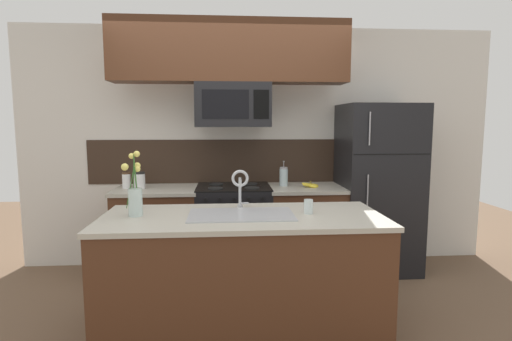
# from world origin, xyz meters

# --- Properties ---
(ground_plane) EXTENTS (10.00, 10.00, 0.00)m
(ground_plane) POSITION_xyz_m (0.00, 0.00, 0.00)
(ground_plane) COLOR brown
(rear_partition) EXTENTS (5.20, 0.10, 2.60)m
(rear_partition) POSITION_xyz_m (0.30, 1.28, 1.30)
(rear_partition) COLOR silver
(rear_partition) RESTS_ON ground
(splash_band) EXTENTS (3.14, 0.01, 0.48)m
(splash_band) POSITION_xyz_m (0.00, 1.22, 1.15)
(splash_band) COLOR #332319
(splash_band) RESTS_ON rear_partition
(back_counter_left) EXTENTS (0.84, 0.65, 0.91)m
(back_counter_left) POSITION_xyz_m (-0.78, 0.90, 0.46)
(back_counter_left) COLOR #4C2B19
(back_counter_left) RESTS_ON ground
(back_counter_right) EXTENTS (0.79, 0.65, 0.91)m
(back_counter_right) POSITION_xyz_m (0.76, 0.90, 0.46)
(back_counter_right) COLOR #4C2B19
(back_counter_right) RESTS_ON ground
(stove_range) EXTENTS (0.76, 0.64, 0.93)m
(stove_range) POSITION_xyz_m (0.00, 0.90, 0.46)
(stove_range) COLOR black
(stove_range) RESTS_ON ground
(microwave) EXTENTS (0.74, 0.40, 0.43)m
(microwave) POSITION_xyz_m (0.00, 0.88, 1.75)
(microwave) COLOR black
(upper_cabinet_band) EXTENTS (2.33, 0.34, 0.60)m
(upper_cabinet_band) POSITION_xyz_m (-0.03, 0.85, 2.27)
(upper_cabinet_band) COLOR #4C2B19
(refrigerator) EXTENTS (0.79, 0.74, 1.77)m
(refrigerator) POSITION_xyz_m (1.53, 0.92, 0.88)
(refrigerator) COLOR black
(refrigerator) RESTS_ON ground
(storage_jar_tall) EXTENTS (0.08, 0.08, 0.16)m
(storage_jar_tall) POSITION_xyz_m (-1.09, 0.92, 0.99)
(storage_jar_tall) COLOR silver
(storage_jar_tall) RESTS_ON back_counter_left
(storage_jar_medium) EXTENTS (0.11, 0.11, 0.17)m
(storage_jar_medium) POSITION_xyz_m (-0.95, 0.88, 1.00)
(storage_jar_medium) COLOR silver
(storage_jar_medium) RESTS_ON back_counter_left
(banana_bunch) EXTENTS (0.19, 0.16, 0.08)m
(banana_bunch) POSITION_xyz_m (0.80, 0.84, 0.93)
(banana_bunch) COLOR yellow
(banana_bunch) RESTS_ON back_counter_right
(french_press) EXTENTS (0.09, 0.09, 0.27)m
(french_press) POSITION_xyz_m (0.53, 0.96, 1.01)
(french_press) COLOR silver
(french_press) RESTS_ON back_counter_right
(island_counter) EXTENTS (2.03, 0.85, 0.91)m
(island_counter) POSITION_xyz_m (0.04, -0.35, 0.46)
(island_counter) COLOR #4C2B19
(island_counter) RESTS_ON ground
(kitchen_sink) EXTENTS (0.76, 0.44, 0.16)m
(kitchen_sink) POSITION_xyz_m (0.03, -0.35, 0.84)
(kitchen_sink) COLOR #ADAFB5
(kitchen_sink) RESTS_ON island_counter
(sink_faucet) EXTENTS (0.14, 0.14, 0.31)m
(sink_faucet) POSITION_xyz_m (0.03, -0.13, 1.11)
(sink_faucet) COLOR #B7BABF
(sink_faucet) RESTS_ON island_counter
(drinking_glass) EXTENTS (0.07, 0.07, 0.11)m
(drinking_glass) POSITION_xyz_m (0.53, -0.34, 0.96)
(drinking_glass) COLOR silver
(drinking_glass) RESTS_ON island_counter
(flower_vase) EXTENTS (0.13, 0.14, 0.47)m
(flower_vase) POSITION_xyz_m (-0.73, -0.32, 1.04)
(flower_vase) COLOR silver
(flower_vase) RESTS_ON island_counter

